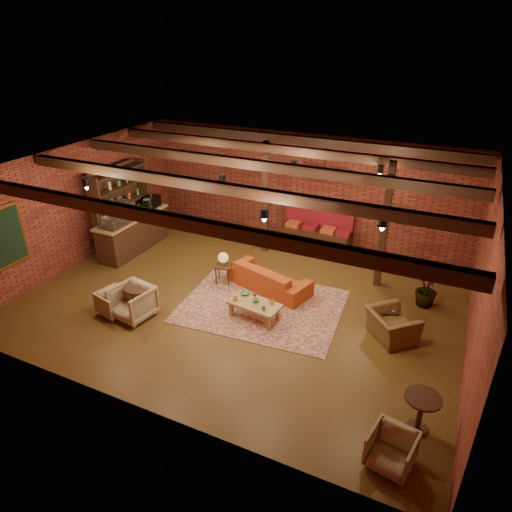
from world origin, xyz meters
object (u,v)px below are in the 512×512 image
at_px(armchair_b, 133,301).
at_px(side_table_book, 388,310).
at_px(round_table_right, 421,408).
at_px(side_table_lamp, 223,260).
at_px(armchair_a, 114,301).
at_px(plant_tall, 434,254).
at_px(round_table_left, 140,295).
at_px(armchair_far, 392,448).
at_px(coffee_table, 254,304).
at_px(armchair_right, 392,321).
at_px(sofa, 269,277).

distance_m(armchair_b, side_table_book, 5.65).
bearing_deg(round_table_right, side_table_lamp, 151.13).
relative_size(armchair_a, plant_tall, 0.24).
relative_size(round_table_left, armchair_a, 1.07).
bearing_deg(side_table_lamp, armchair_far, -37.34).
distance_m(coffee_table, side_table_lamp, 1.82).
xyz_separation_m(side_table_lamp, side_table_book, (4.16, -0.14, -0.24)).
bearing_deg(coffee_table, side_table_book, 19.68).
height_order(coffee_table, armchair_b, armchair_b).
height_order(round_table_left, armchair_b, armchair_b).
xyz_separation_m(side_table_lamp, armchair_right, (4.32, -0.56, -0.22)).
xyz_separation_m(armchair_a, round_table_right, (6.75, -0.54, 0.14)).
height_order(armchair_a, round_table_right, round_table_right).
bearing_deg(round_table_right, round_table_left, 172.35).
bearing_deg(side_table_book, round_table_right, -69.31).
xyz_separation_m(round_table_left, armchair_a, (-0.51, -0.30, -0.14)).
height_order(armchair_a, armchair_right, armchair_right).
xyz_separation_m(coffee_table, plant_tall, (3.41, 2.19, 0.98)).
relative_size(coffee_table, round_table_right, 1.80).
bearing_deg(side_table_lamp, coffee_table, -38.75).
bearing_deg(round_table_right, coffee_table, 155.36).
xyz_separation_m(armchair_b, plant_tall, (5.89, 3.31, 0.93)).
xyz_separation_m(armchair_a, side_table_book, (5.72, 2.19, 0.08)).
relative_size(side_table_book, armchair_far, 0.78).
bearing_deg(round_table_left, side_table_lamp, 62.58).
bearing_deg(armchair_far, plant_tall, 101.15).
bearing_deg(armchair_right, armchair_b, 63.93).
height_order(sofa, side_table_book, sofa).
height_order(side_table_lamp, armchair_a, side_table_lamp).
bearing_deg(armchair_right, coffee_table, 57.52).
bearing_deg(armchair_far, side_table_book, 111.72).
relative_size(round_table_left, round_table_right, 1.00).
bearing_deg(round_table_left, armchair_b, -97.93).
distance_m(armchair_b, armchair_right, 5.66).
height_order(armchair_right, armchair_far, armchair_right).
bearing_deg(armchair_far, coffee_table, 153.31).
relative_size(sofa, armchair_a, 3.35).
relative_size(armchair_right, round_table_right, 1.39).
height_order(sofa, coffee_table, coffee_table).
relative_size(round_table_right, plant_tall, 0.26).
height_order(side_table_book, armchair_far, armchair_far).
bearing_deg(armchair_a, coffee_table, -54.46).
xyz_separation_m(round_table_left, armchair_b, (-0.03, -0.22, -0.05)).
bearing_deg(armchair_far, armchair_b, 176.03).
height_order(round_table_left, side_table_book, round_table_left).
relative_size(armchair_b, plant_tall, 0.31).
distance_m(round_table_left, armchair_far, 6.20).
distance_m(sofa, armchair_b, 3.34).
distance_m(round_table_left, round_table_right, 6.30).
bearing_deg(round_table_right, armchair_right, 110.68).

